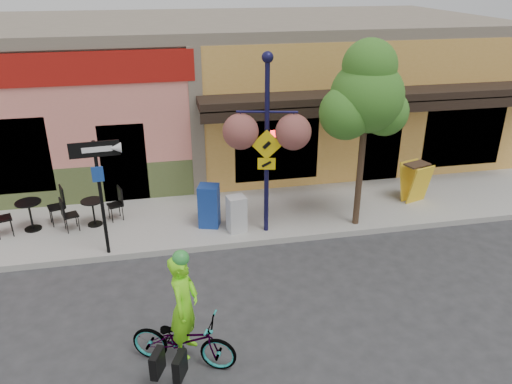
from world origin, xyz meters
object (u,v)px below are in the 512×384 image
lamp_post (267,147)px  newspaper_box_blue (209,206)px  bicycle (183,340)px  newspaper_box_grey (237,214)px  cyclist_rider (185,319)px  one_way_sign (101,199)px  street_tree (363,136)px  building (215,87)px

lamp_post → newspaper_box_blue: lamp_post is taller
bicycle → lamp_post: lamp_post is taller
newspaper_box_blue → newspaper_box_grey: 0.74m
cyclist_rider → one_way_sign: (-1.49, 3.63, 0.57)m
newspaper_box_grey → newspaper_box_blue: bearing=136.7°
street_tree → newspaper_box_blue: bearing=170.5°
one_way_sign → newspaper_box_blue: size_ratio=2.45×
bicycle → newspaper_box_grey: (1.55, 4.06, 0.13)m
newspaper_box_grey → street_tree: street_tree is taller
building → bicycle: size_ratio=10.24×
lamp_post → one_way_sign: 3.80m
newspaper_box_grey → bicycle: bearing=-121.2°
building → one_way_sign: 7.66m
building → newspaper_box_blue: 6.30m
bicycle → lamp_post: size_ratio=0.42×
building → lamp_post: bearing=-86.9°
building → bicycle: (-1.90, -10.48, -1.78)m
newspaper_box_blue → street_tree: 4.03m
bicycle → lamp_post: (2.25, 3.95, 1.81)m
bicycle → newspaper_box_blue: bearing=11.5°
building → bicycle: bearing=-100.3°
cyclist_rider → newspaper_box_grey: (1.50, 4.06, -0.29)m
building → cyclist_rider: size_ratio=10.19×
newspaper_box_blue → newspaper_box_grey: size_ratio=1.19×
newspaper_box_grey → street_tree: size_ratio=0.20×
cyclist_rider → one_way_sign: size_ratio=0.68×
cyclist_rider → newspaper_box_grey: cyclist_rider is taller
bicycle → one_way_sign: size_ratio=0.68×
street_tree → cyclist_rider: bearing=-139.2°
cyclist_rider → bicycle: bearing=113.4°
newspaper_box_blue → building: bearing=98.0°
cyclist_rider → street_tree: (4.48, 3.86, 1.52)m
building → lamp_post: 6.54m
bicycle → newspaper_box_grey: newspaper_box_grey is taller
newspaper_box_blue → newspaper_box_grey: (0.61, -0.40, -0.09)m
building → bicycle: building is taller
lamp_post → one_way_sign: size_ratio=1.62×
bicycle → street_tree: 6.26m
newspaper_box_blue → newspaper_box_grey: bearing=-15.9°
lamp_post → street_tree: (2.27, -0.09, 0.14)m
cyclist_rider → one_way_sign: one_way_sign is taller
cyclist_rider → newspaper_box_grey: 4.34m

